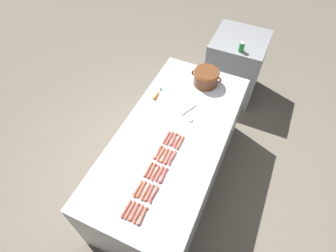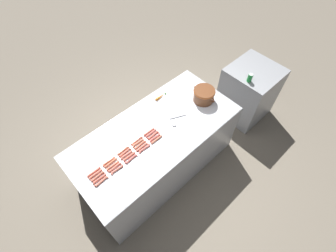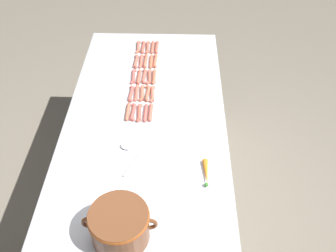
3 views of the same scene
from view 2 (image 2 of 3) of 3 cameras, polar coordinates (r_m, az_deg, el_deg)
The scene contains 32 objects.
ground_plane at distance 3.70m, azimuth -2.47°, elevation -9.07°, with size 20.00×20.00×0.00m, color #756B5B.
griddle_counter at distance 3.31m, azimuth -2.74°, elevation -5.55°, with size 1.01×2.14×0.89m.
back_cabinet at distance 4.15m, azimuth 18.24°, elevation 7.53°, with size 0.71×0.73×0.92m, color #939599.
hot_dog_0 at distance 2.76m, azimuth -17.00°, elevation -10.28°, with size 0.03×0.17×0.02m.
hot_dog_1 at distance 2.78m, azimuth -13.72°, elevation -8.04°, with size 0.03×0.17×0.02m.
hot_dog_2 at distance 2.82m, azimuth -10.47°, elevation -5.68°, with size 0.03×0.17×0.02m.
hot_dog_3 at distance 2.86m, azimuth -7.36°, elevation -3.43°, with size 0.03×0.17×0.02m.
hot_dog_4 at distance 2.92m, azimuth -4.48°, elevation -1.35°, with size 0.03×0.17×0.02m.
hot_dog_5 at distance 2.75m, azimuth -16.61°, elevation -10.78°, with size 0.03×0.17×0.02m.
hot_dog_6 at distance 2.77m, azimuth -13.25°, elevation -8.40°, with size 0.03×0.17×0.02m.
hot_dog_7 at distance 2.80m, azimuth -10.02°, elevation -6.16°, with size 0.03×0.17×0.02m.
hot_dog_8 at distance 2.85m, azimuth -7.02°, elevation -3.95°, with size 0.03×0.17×0.02m.
hot_dog_9 at distance 2.91m, azimuth -4.01°, elevation -1.72°, with size 0.02×0.17×0.02m.
hot_dog_10 at distance 2.73m, azimuth -16.16°, elevation -11.26°, with size 0.03×0.17×0.02m.
hot_dog_11 at distance 2.75m, azimuth -12.82°, elevation -9.01°, with size 0.03×0.17×0.02m.
hot_dog_12 at distance 2.78m, azimuth -9.70°, elevation -6.66°, with size 0.03×0.17×0.02m.
hot_dog_13 at distance 2.83m, azimuth -6.60°, elevation -4.42°, with size 0.03×0.17×0.02m.
hot_dog_14 at distance 2.89m, azimuth -3.51°, elevation -2.16°, with size 0.03×0.17×0.02m.
hot_dog_15 at distance 2.71m, azimuth -15.74°, elevation -11.82°, with size 0.03×0.17×0.02m.
hot_dog_16 at distance 2.73m, azimuth -12.38°, elevation -9.43°, with size 0.03×0.17×0.02m.
hot_dog_17 at distance 2.77m, azimuth -9.08°, elevation -7.05°, with size 0.03×0.17×0.02m.
hot_dog_18 at distance 2.81m, azimuth -6.15°, elevation -4.90°, with size 0.03×0.17×0.02m.
hot_dog_19 at distance 2.87m, azimuth -3.07°, elevation -2.70°, with size 0.03×0.17×0.02m.
hot_dog_20 at distance 2.69m, azimuth -15.33°, elevation -12.41°, with size 0.03×0.17×0.02m.
hot_dog_21 at distance 2.72m, azimuth -11.85°, elevation -9.95°, with size 0.03×0.17×0.02m.
hot_dog_22 at distance 2.75m, azimuth -8.65°, elevation -7.64°, with size 0.03×0.17×0.02m.
hot_dog_23 at distance 2.80m, azimuth -5.55°, elevation -5.27°, with size 0.03×0.17×0.02m.
hot_dog_24 at distance 2.85m, azimuth -2.69°, elevation -3.19°, with size 0.02×0.17×0.02m.
bean_pot at distance 3.21m, azimuth 8.42°, elevation 7.34°, with size 0.35×0.28×0.18m.
serving_spoon at distance 3.01m, azimuth 1.76°, elevation 0.99°, with size 0.15×0.26×0.02m.
carrot at distance 3.27m, azimuth -1.69°, elevation 6.98°, with size 0.04×0.18×0.03m.
soda_can at distance 3.60m, azimuth 18.64°, elevation 10.67°, with size 0.07×0.07×0.12m.
Camera 2 is at (1.34, -1.03, 3.29)m, focal length 26.02 mm.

